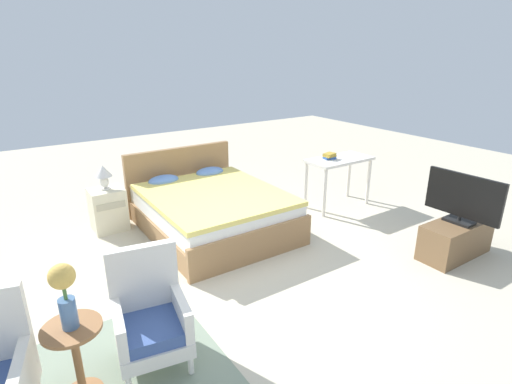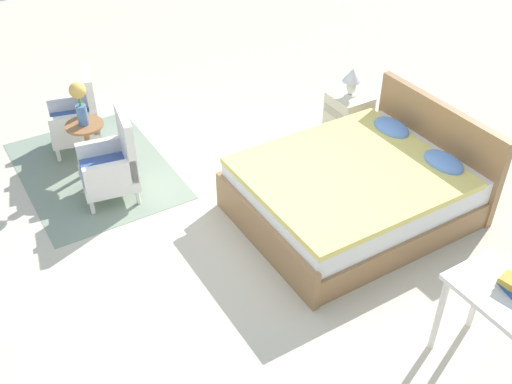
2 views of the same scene
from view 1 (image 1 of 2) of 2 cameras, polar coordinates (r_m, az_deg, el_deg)
ground_plane at (r=4.62m, az=-0.95°, el=-10.94°), size 16.00×16.00×0.00m
bed at (r=5.48m, az=-6.55°, el=-2.45°), size 1.69×2.14×0.96m
armchair_by_window_right at (r=3.36m, az=-14.89°, el=-17.00°), size 0.62×0.62×0.92m
side_table at (r=3.23m, az=-24.30°, el=-20.26°), size 0.40×0.40×0.59m
flower_vase at (r=2.94m, az=-25.72°, el=-12.45°), size 0.17×0.17×0.48m
nightstand at (r=5.82m, az=-20.36°, el=-2.32°), size 0.44×0.41×0.58m
table_lamp at (r=5.66m, az=-20.97°, el=2.43°), size 0.22×0.22×0.33m
tv_stand at (r=5.37m, az=26.60°, el=-6.00°), size 0.96×0.40×0.43m
tv_flatscreen at (r=5.18m, az=27.49°, el=-0.74°), size 0.21×0.88×0.59m
vanity_desk at (r=6.30m, az=11.76°, el=3.69°), size 1.04×0.52×0.78m
book_stack at (r=6.18m, az=10.46°, el=5.08°), size 0.20×0.16×0.09m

